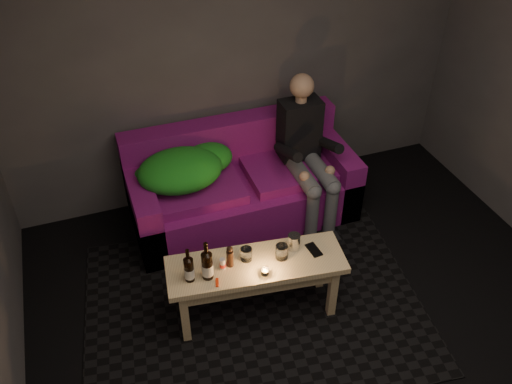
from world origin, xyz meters
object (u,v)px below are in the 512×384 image
(coffee_table, at_px, (256,272))
(beer_bottle_a, at_px, (189,269))
(person, at_px, (306,150))
(sofa, at_px, (241,186))
(beer_bottle_b, at_px, (207,265))
(steel_cup, at_px, (294,242))

(coffee_table, bearing_deg, beer_bottle_a, 179.72)
(beer_bottle_a, bearing_deg, person, 37.21)
(sofa, relative_size, beer_bottle_b, 6.24)
(coffee_table, height_order, steel_cup, steel_cup)
(steel_cup, bearing_deg, beer_bottle_a, -176.85)
(sofa, xyz_separation_m, coffee_table, (-0.25, -1.10, 0.12))
(steel_cup, bearing_deg, coffee_table, -171.53)
(beer_bottle_b, height_order, steel_cup, beer_bottle_b)
(person, distance_m, beer_bottle_b, 1.48)
(person, bearing_deg, coffee_table, -129.59)
(sofa, distance_m, person, 0.65)
(sofa, distance_m, coffee_table, 1.13)
(coffee_table, height_order, beer_bottle_b, beer_bottle_b)
(beer_bottle_b, bearing_deg, beer_bottle_a, 171.23)
(coffee_table, bearing_deg, sofa, 76.99)
(sofa, height_order, beer_bottle_a, sofa)
(sofa, distance_m, beer_bottle_b, 1.30)
(sofa, relative_size, steel_cup, 15.78)
(beer_bottle_a, relative_size, steel_cup, 2.23)
(coffee_table, relative_size, beer_bottle_b, 4.17)
(person, height_order, beer_bottle_b, person)
(person, height_order, beer_bottle_a, person)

